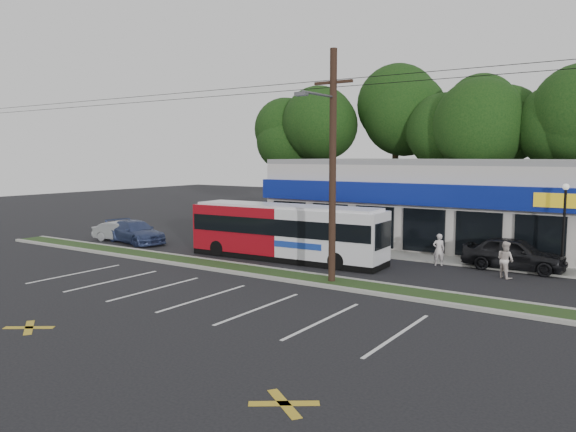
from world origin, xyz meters
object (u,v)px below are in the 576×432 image
Objects in this scene: metrobus at (286,231)px; pedestrian_a at (439,250)px; utility_pole at (328,159)px; car_silver at (122,231)px; car_dark at (514,254)px; lamp_post at (564,217)px; car_blue at (136,232)px; pedestrian_b at (505,260)px.

metrobus reaches higher than pedestrian_a.
car_silver is at bearing 169.96° from utility_pole.
utility_pole is 12.96× the size of car_silver.
car_silver is (-23.27, -4.45, -0.18)m from car_dark.
lamp_post reaches higher than car_blue.
utility_pole is 11.76× the size of lamp_post.
car_blue reaches higher than car_silver.
metrobus is (-4.61, 3.57, -3.85)m from utility_pole.
car_dark is 22.37m from car_blue.
car_blue is (1.34, -0.01, 0.07)m from car_silver.
metrobus is 11.27m from car_blue.
car_dark is 1.24× the size of car_silver.
car_blue is at bearing 179.94° from metrobus.
car_dark is 2.82× the size of pedestrian_b.
car_silver is 2.29× the size of pedestrian_b.
pedestrian_b is at bearing 6.90° from metrobus.
utility_pole is 30.61× the size of pedestrian_a.
pedestrian_a is (19.86, 3.51, 0.18)m from car_silver.
lamp_post is 2.60× the size of pedestrian_a.
lamp_post is 2.81m from car_dark.
car_silver is 2.36× the size of pedestrian_a.
car_silver is 1.35m from car_blue.
metrobus is 10.96m from pedestrian_b.
utility_pole is at bearing 38.66° from pedestrian_a.
car_silver is at bearing 100.91° from car_blue.
utility_pole is at bearing 74.47° from pedestrian_b.
pedestrian_a is (-3.40, -0.94, 0.00)m from car_dark.
metrobus is at bearing 42.89° from pedestrian_b.
car_blue is 18.85m from pedestrian_a.
metrobus is 6.77× the size of pedestrian_a.
lamp_post is at bearing 43.95° from utility_pole.
pedestrian_a is (18.52, 3.52, 0.11)m from car_blue.
lamp_post is 13.53m from metrobus.
utility_pole is 10.69m from car_dark.
car_blue is 2.90× the size of pedestrian_b.
pedestrian_b reaches higher than car_dark.
pedestrian_a reaches higher than car_silver.
pedestrian_b is (22.00, 2.38, 0.13)m from car_blue.
metrobus is at bearing -76.05° from car_blue.
car_silver is (-25.34, -4.83, -2.03)m from lamp_post.
car_silver is 23.47m from pedestrian_b.
car_dark is 2.92× the size of pedestrian_a.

